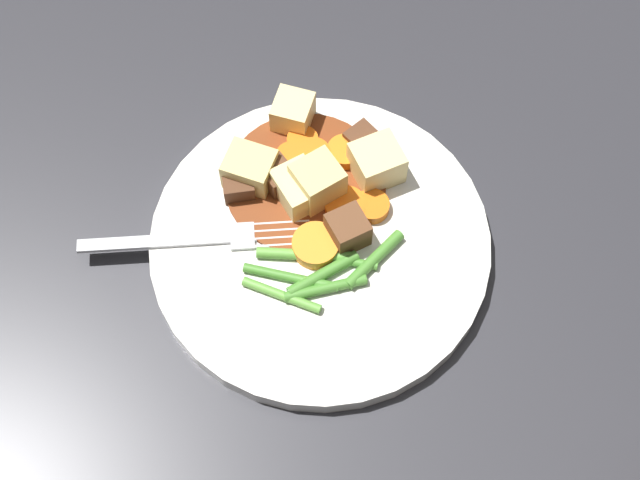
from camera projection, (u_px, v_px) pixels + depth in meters
name	position (u px, v px, depth m)	size (l,w,h in m)	color
ground_plane	(320.00, 249.00, 0.73)	(3.00, 3.00, 0.00)	#2D2D33
dinner_plate	(320.00, 245.00, 0.72)	(0.26, 0.26, 0.02)	white
stew_sauce	(305.00, 182.00, 0.73)	(0.13, 0.13, 0.00)	brown
carrot_slice_0	(292.00, 158.00, 0.74)	(0.02, 0.02, 0.01)	orange
carrot_slice_1	(345.00, 153.00, 0.74)	(0.03, 0.03, 0.01)	orange
carrot_slice_2	(313.00, 156.00, 0.74)	(0.03, 0.03, 0.01)	orange
carrot_slice_3	(303.00, 142.00, 0.74)	(0.02, 0.02, 0.01)	orange
carrot_slice_4	(345.00, 206.00, 0.72)	(0.03, 0.03, 0.01)	orange
carrot_slice_5	(316.00, 245.00, 0.70)	(0.04, 0.04, 0.01)	orange
carrot_slice_6	(372.00, 206.00, 0.72)	(0.03, 0.03, 0.01)	orange
potato_chunk_0	(296.00, 190.00, 0.72)	(0.04, 0.03, 0.03)	#EAD68C
potato_chunk_1	(377.00, 163.00, 0.72)	(0.04, 0.03, 0.03)	#EAD68C
potato_chunk_2	(250.00, 169.00, 0.72)	(0.04, 0.03, 0.03)	#E5CC7A
potato_chunk_3	(293.00, 113.00, 0.75)	(0.03, 0.03, 0.03)	#EAD68C
potato_chunk_4	(318.00, 182.00, 0.71)	(0.03, 0.03, 0.04)	#E5CC7A
meat_chunk_0	(348.00, 230.00, 0.70)	(0.03, 0.03, 0.03)	brown
meat_chunk_1	(361.00, 139.00, 0.74)	(0.02, 0.02, 0.02)	#56331E
meat_chunk_2	(238.00, 185.00, 0.72)	(0.02, 0.02, 0.02)	#56331E
meat_chunk_3	(277.00, 176.00, 0.72)	(0.02, 0.02, 0.02)	#56331E
green_bean_0	(291.00, 277.00, 0.69)	(0.01, 0.01, 0.07)	#4C8E33
green_bean_1	(282.00, 295.00, 0.69)	(0.01, 0.01, 0.06)	#66AD42
green_bean_2	(323.00, 274.00, 0.69)	(0.01, 0.01, 0.06)	#4C8E33
green_bean_3	(374.00, 259.00, 0.70)	(0.01, 0.01, 0.06)	#4C8E33
green_bean_4	(339.00, 260.00, 0.70)	(0.01, 0.01, 0.06)	#4C8E33
green_bean_5	(304.00, 255.00, 0.70)	(0.01, 0.01, 0.07)	#66AD42
green_bean_6	(326.00, 288.00, 0.69)	(0.01, 0.01, 0.06)	#4C8E33
fork	(202.00, 239.00, 0.71)	(0.08, 0.17, 0.00)	silver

